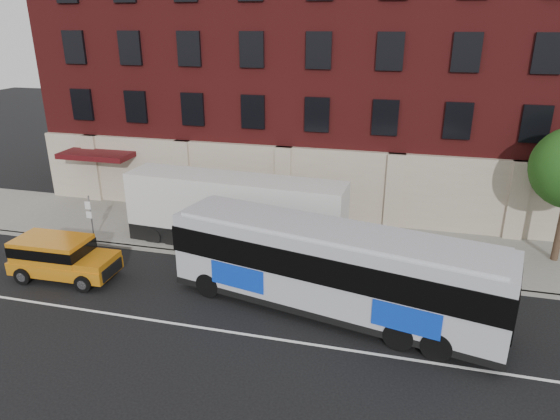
% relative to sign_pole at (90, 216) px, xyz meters
% --- Properties ---
extents(ground, '(120.00, 120.00, 0.00)m').
position_rel_sign_pole_xyz_m(ground, '(8.50, -6.15, -1.45)').
color(ground, black).
rests_on(ground, ground).
extents(sidewalk, '(60.00, 6.00, 0.15)m').
position_rel_sign_pole_xyz_m(sidewalk, '(8.50, 2.85, -1.38)').
color(sidewalk, '#9C998D').
rests_on(sidewalk, ground).
extents(kerb, '(60.00, 0.25, 0.15)m').
position_rel_sign_pole_xyz_m(kerb, '(8.50, -0.15, -1.38)').
color(kerb, '#9C998D').
rests_on(kerb, ground).
extents(lane_line, '(60.00, 0.12, 0.01)m').
position_rel_sign_pole_xyz_m(lane_line, '(8.50, -5.65, -1.45)').
color(lane_line, white).
rests_on(lane_line, ground).
extents(building, '(30.00, 12.10, 15.00)m').
position_rel_sign_pole_xyz_m(building, '(8.49, 10.77, 6.13)').
color(building, '#5D1616').
rests_on(building, sidewalk).
extents(sign_pole, '(0.30, 0.20, 2.50)m').
position_rel_sign_pole_xyz_m(sign_pole, '(0.00, 0.00, 0.00)').
color(sign_pole, slate).
rests_on(sign_pole, ground).
extents(city_bus, '(12.92, 5.36, 3.46)m').
position_rel_sign_pole_xyz_m(city_bus, '(12.59, -3.36, 0.46)').
color(city_bus, silver).
rests_on(city_bus, ground).
extents(yellow_suv, '(4.78, 2.17, 1.82)m').
position_rel_sign_pole_xyz_m(yellow_suv, '(0.80, -3.54, -0.41)').
color(yellow_suv, orange).
rests_on(yellow_suv, ground).
extents(shipping_container, '(10.87, 2.86, 3.59)m').
position_rel_sign_pole_xyz_m(shipping_container, '(7.12, 1.37, 0.32)').
color(shipping_container, black).
rests_on(shipping_container, ground).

